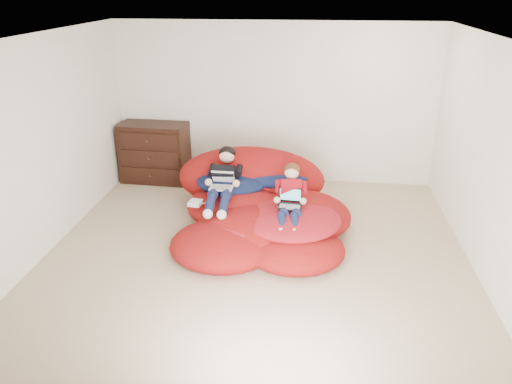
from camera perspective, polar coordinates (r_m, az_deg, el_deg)
name	(u,v)px	position (r m, az deg, el deg)	size (l,w,h in m)	color
room_shell	(256,237)	(5.93, 0.01, -5.22)	(5.10, 5.10, 2.77)	#C2AB8B
dresser	(155,153)	(8.23, -11.50, 4.44)	(1.09, 0.62, 0.95)	black
beanbag_pile	(259,208)	(6.56, 0.33, -1.82)	(2.46, 2.57, 0.94)	#A41312
cream_pillow	(234,161)	(7.24, -2.58, 3.55)	(0.43, 0.28, 0.28)	beige
older_boy	(224,178)	(6.56, -3.73, 1.64)	(0.30, 1.15, 0.61)	black
younger_boy	(290,195)	(6.11, 3.95, -0.39)	(0.29, 0.91, 0.63)	#AD0F1A
laptop_white	(222,183)	(6.47, -3.89, 1.06)	(0.30, 0.32, 0.20)	silver
laptop_black	(290,201)	(6.09, 3.91, -1.06)	(0.31, 0.28, 0.22)	black
power_adapter	(195,203)	(6.39, -6.95, -1.24)	(0.15, 0.15, 0.06)	silver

